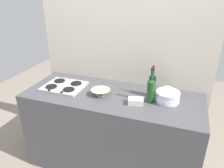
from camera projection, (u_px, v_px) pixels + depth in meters
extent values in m
plane|color=gray|center=(112.00, 162.00, 2.54)|extent=(6.00, 6.00, 0.00)
cube|color=#4C4C51|center=(112.00, 131.00, 2.35)|extent=(1.80, 0.70, 0.90)
cube|color=beige|center=(124.00, 54.00, 2.36)|extent=(1.90, 0.06, 2.43)
cube|color=#B2B2B7|center=(64.00, 86.00, 2.32)|extent=(0.42, 0.36, 0.02)
cylinder|color=black|center=(51.00, 87.00, 2.27)|extent=(0.12, 0.12, 0.01)
cylinder|color=black|center=(69.00, 89.00, 2.21)|extent=(0.12, 0.12, 0.01)
cylinder|color=black|center=(60.00, 81.00, 2.41)|extent=(0.12, 0.12, 0.01)
cylinder|color=black|center=(76.00, 83.00, 2.35)|extent=(0.12, 0.12, 0.01)
cylinder|color=black|center=(49.00, 90.00, 2.19)|extent=(0.02, 0.02, 0.02)
cylinder|color=black|center=(62.00, 92.00, 2.15)|extent=(0.02, 0.02, 0.02)
cylinder|color=white|center=(167.00, 101.00, 2.03)|extent=(0.22, 0.22, 0.01)
cylinder|color=white|center=(167.00, 100.00, 2.03)|extent=(0.22, 0.22, 0.01)
cylinder|color=white|center=(167.00, 99.00, 2.02)|extent=(0.22, 0.22, 0.01)
cylinder|color=white|center=(167.00, 98.00, 2.02)|extent=(0.22, 0.22, 0.01)
cylinder|color=white|center=(168.00, 97.00, 2.01)|extent=(0.22, 0.22, 0.01)
cylinder|color=white|center=(168.00, 95.00, 2.01)|extent=(0.22, 0.22, 0.01)
cylinder|color=white|center=(168.00, 94.00, 2.00)|extent=(0.22, 0.22, 0.01)
cylinder|color=white|center=(168.00, 93.00, 2.00)|extent=(0.22, 0.22, 0.01)
cylinder|color=white|center=(168.00, 92.00, 1.99)|extent=(0.22, 0.22, 0.01)
cylinder|color=#19471E|center=(151.00, 92.00, 1.99)|extent=(0.07, 0.07, 0.21)
cone|color=#19471E|center=(152.00, 80.00, 1.94)|extent=(0.07, 0.07, 0.02)
cylinder|color=#19471E|center=(152.00, 74.00, 1.92)|extent=(0.02, 0.02, 0.09)
cylinder|color=black|center=(152.00, 69.00, 1.90)|extent=(0.03, 0.03, 0.02)
cylinder|color=black|center=(152.00, 87.00, 2.10)|extent=(0.07, 0.07, 0.21)
cone|color=black|center=(153.00, 76.00, 2.05)|extent=(0.07, 0.07, 0.02)
cylinder|color=black|center=(153.00, 71.00, 2.03)|extent=(0.02, 0.02, 0.08)
cylinder|color=#B21E1E|center=(154.00, 66.00, 2.01)|extent=(0.03, 0.03, 0.02)
cylinder|color=beige|center=(101.00, 95.00, 2.16)|extent=(0.09, 0.09, 0.01)
cone|color=beige|center=(101.00, 92.00, 2.14)|extent=(0.19, 0.19, 0.05)
cube|color=silver|center=(136.00, 101.00, 1.99)|extent=(0.16, 0.12, 0.06)
cylinder|color=#9E998C|center=(167.00, 91.00, 2.18)|extent=(0.07, 0.07, 0.06)
cylinder|color=beige|center=(168.00, 88.00, 2.16)|extent=(0.08, 0.08, 0.01)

